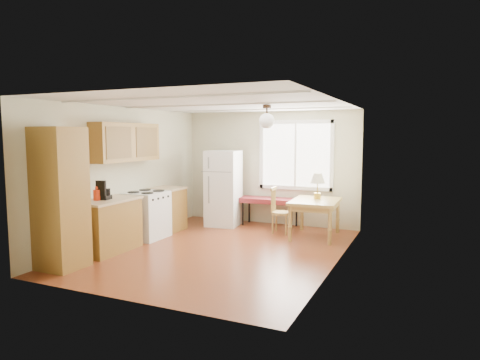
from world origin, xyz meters
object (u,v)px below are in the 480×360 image
Objects in this scene: bench at (270,201)px; dining_table at (315,205)px; refrigerator at (223,188)px; chair at (277,207)px.

dining_table reaches higher than bench.
refrigerator is 1.22× the size of bench.
chair is (0.37, -0.57, -0.02)m from bench.
refrigerator is 1.37m from chair.
dining_table is 0.80m from chair.
dining_table is at bearing -7.93° from chair.
dining_table is (2.11, -0.27, -0.19)m from refrigerator.
refrigerator is 1.35× the size of dining_table.
refrigerator is at bearing 166.68° from chair.
refrigerator reaches higher than bench.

